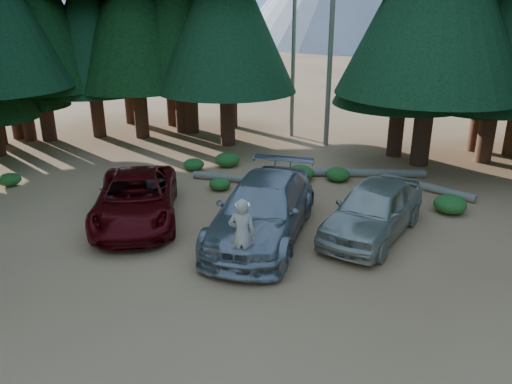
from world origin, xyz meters
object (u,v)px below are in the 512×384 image
log_mid (426,187)px  log_right (358,173)px  silver_minivan_center (263,210)px  log_left (242,179)px  red_pickup (136,198)px  frisbee_player (242,234)px  silver_minivan_right (373,210)px

log_mid → log_right: 2.81m
silver_minivan_center → log_right: bearing=70.0°
log_left → log_right: log_right is taller
red_pickup → silver_minivan_center: 4.27m
silver_minivan_center → log_mid: bearing=47.8°
red_pickup → log_mid: size_ratio=1.47×
log_left → log_mid: 7.05m
red_pickup → log_mid: red_pickup is taller
frisbee_player → log_mid: bearing=-129.9°
frisbee_player → log_mid: size_ratio=0.52×
silver_minivan_right → frisbee_player: (-3.19, -3.39, 0.39)m
red_pickup → log_left: (2.41, 4.29, -0.61)m
frisbee_player → log_mid: frisbee_player is taller
red_pickup → silver_minivan_center: bearing=-24.9°
silver_minivan_center → silver_minivan_right: bearing=17.4°
log_left → log_mid: (7.01, 0.75, 0.01)m
red_pickup → silver_minivan_right: bearing=-16.5°
log_mid → silver_minivan_right: bearing=-83.4°
silver_minivan_right → log_left: 6.29m
red_pickup → frisbee_player: 5.13m
log_left → log_mid: size_ratio=1.11×
silver_minivan_right → red_pickup: bearing=-155.7°
silver_minivan_center → red_pickup: bearing=178.2°
silver_minivan_center → silver_minivan_right: silver_minivan_center is taller
red_pickup → log_right: size_ratio=1.00×
silver_minivan_center → log_right: (2.57, 6.39, -0.71)m
red_pickup → silver_minivan_right: size_ratio=1.12×
silver_minivan_right → log_left: (-5.06, 3.67, -0.68)m
silver_minivan_center → log_mid: silver_minivan_center is taller
silver_minivan_right → log_left: size_ratio=1.18×
red_pickup → frisbee_player: size_ratio=2.83×
log_left → log_mid: bearing=9.7°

